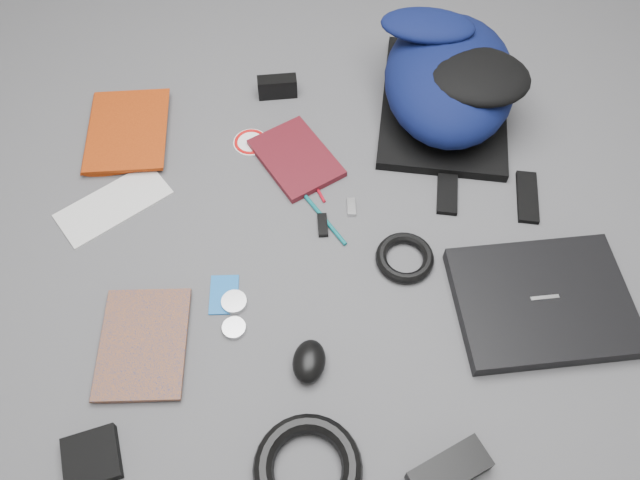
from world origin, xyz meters
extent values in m
plane|color=#4F4F51|center=(0.00, 0.00, 0.00)|extent=(4.00, 4.00, 0.00)
cube|color=black|center=(0.39, -0.25, 0.02)|extent=(0.38, 0.32, 0.03)
imported|color=maroon|center=(-0.46, 0.44, 0.01)|extent=(0.23, 0.29, 0.03)
imported|color=#C15F0D|center=(-0.47, -0.12, 0.01)|extent=(0.22, 0.26, 0.02)
cube|color=silver|center=(-0.42, 0.22, 0.00)|extent=(0.27, 0.20, 0.00)
cube|color=#3F0C12|center=(0.01, 0.24, 0.01)|extent=(0.21, 0.24, 0.02)
cube|color=black|center=(0.01, 0.46, 0.03)|extent=(0.10, 0.05, 0.05)
cylinder|color=white|center=(-0.09, 0.32, 0.00)|extent=(0.09, 0.09, 0.00)
cylinder|color=#0A5D62|center=(0.03, 0.06, 0.00)|extent=(0.06, 0.15, 0.01)
cylinder|color=#A70C1C|center=(0.03, 0.17, 0.00)|extent=(0.03, 0.12, 0.01)
cube|color=#1863B6|center=(-0.22, -0.07, 0.00)|extent=(0.08, 0.10, 0.00)
cube|color=black|center=(0.02, 0.05, 0.01)|extent=(0.03, 0.06, 0.01)
cube|color=#B6B6B8|center=(0.09, 0.08, 0.00)|extent=(0.03, 0.05, 0.01)
ellipsoid|color=black|center=(-0.09, -0.26, 0.02)|extent=(0.09, 0.11, 0.05)
cylinder|color=silver|center=(-0.20, -0.09, 0.01)|extent=(0.07, 0.07, 0.01)
cylinder|color=silver|center=(-0.21, -0.15, 0.01)|extent=(0.05, 0.05, 0.01)
torus|color=black|center=(0.16, -0.08, 0.01)|extent=(0.15, 0.15, 0.02)
cube|color=black|center=(0.10, -0.51, 0.02)|extent=(0.15, 0.09, 0.03)
torus|color=black|center=(-0.14, -0.45, 0.02)|extent=(0.23, 0.23, 0.04)
cube|color=black|center=(-0.50, -0.33, 0.01)|extent=(0.10, 0.10, 0.02)
camera|label=1|loc=(-0.18, -0.69, 1.14)|focal=35.00mm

